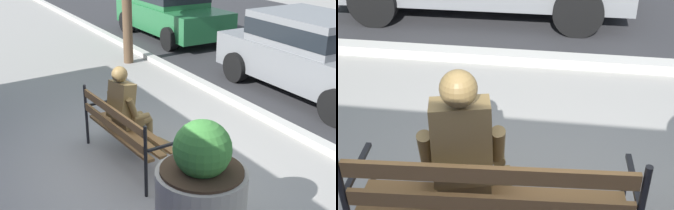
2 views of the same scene
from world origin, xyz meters
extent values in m
cube|color=#B2AFA8|center=(0.00, 2.90, 0.06)|extent=(60.00, 0.20, 0.12)
cube|color=brown|center=(-0.26, 0.24, 0.45)|extent=(1.70, 0.22, 0.04)
cube|color=brown|center=(-0.28, 0.42, 0.45)|extent=(1.70, 0.22, 0.04)
cube|color=brown|center=(-0.25, -0.03, 0.62)|extent=(1.70, 0.15, 0.11)
cube|color=brown|center=(-0.25, -0.03, 0.84)|extent=(1.70, 0.15, 0.11)
cylinder|color=black|center=(-1.16, 0.38, 0.23)|extent=(0.04, 0.04, 0.45)
cube|color=black|center=(-1.14, 0.18, 0.62)|extent=(0.07, 0.48, 0.03)
cylinder|color=black|center=(0.60, 0.49, 0.23)|extent=(0.04, 0.04, 0.45)
cube|color=black|center=(0.61, 0.29, 0.62)|extent=(0.07, 0.48, 0.03)
cube|color=brown|center=(-0.47, 0.30, 0.56)|extent=(0.40, 0.39, 0.16)
cube|color=brown|center=(-0.45, 0.20, 0.88)|extent=(0.42, 0.37, 0.55)
sphere|color=brown|center=(-0.45, 0.19, 1.26)|extent=(0.22, 0.22, 0.22)
cylinder|color=brown|center=(-0.67, 0.17, 0.83)|extent=(0.13, 0.20, 0.29)
cylinder|color=brown|center=(-0.71, 0.30, 0.66)|extent=(0.14, 0.28, 0.10)
cylinder|color=brown|center=(-0.24, 0.27, 0.83)|extent=(0.13, 0.20, 0.29)
cylinder|color=brown|center=(-0.26, 0.41, 0.66)|extent=(0.14, 0.28, 0.10)
cylinder|color=brown|center=(-0.59, 0.41, 0.52)|extent=(0.21, 0.38, 0.14)
cylinder|color=brown|center=(-0.63, 0.59, 0.25)|extent=(0.11, 0.11, 0.50)
cube|color=brown|center=(-0.65, 0.64, 0.04)|extent=(0.16, 0.26, 0.07)
cylinder|color=brown|center=(-0.42, 0.45, 0.52)|extent=(0.21, 0.38, 0.14)
cylinder|color=brown|center=(-0.46, 0.63, 0.25)|extent=(0.11, 0.11, 0.50)
cube|color=brown|center=(-0.47, 0.69, 0.04)|extent=(0.16, 0.26, 0.07)
cube|color=brown|center=(-0.35, 0.75, 0.08)|extent=(0.31, 0.24, 0.16)
cylinder|color=black|center=(0.26, 3.75, 0.32)|extent=(0.64, 0.23, 0.64)
cylinder|color=black|center=(-2.41, 3.71, 0.32)|extent=(0.64, 0.23, 0.64)
camera|label=1|loc=(4.94, -2.10, 3.12)|focal=48.37mm
camera|label=2|loc=(0.13, -2.10, 2.67)|focal=52.32mm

